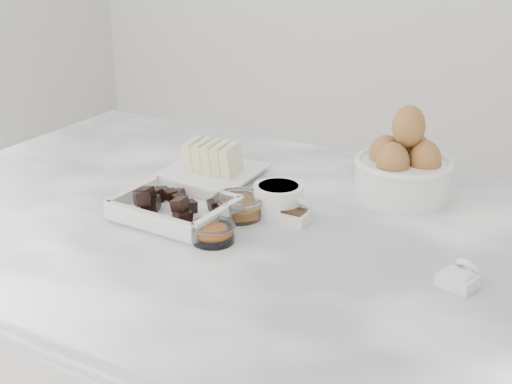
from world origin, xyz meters
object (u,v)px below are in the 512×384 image
Objects in this scene: chocolate_dish at (174,206)px; salt_spoon at (460,277)px; butter_plate at (209,164)px; sugar_ramekin at (278,198)px; vanilla_spoon at (295,214)px; honey_bowl at (238,206)px; egg_bowl at (404,168)px; zest_bowl at (213,232)px.

chocolate_dish reaches higher than salt_spoon.
sugar_ramekin is at bearing -23.11° from butter_plate.
chocolate_dish is 0.46m from salt_spoon.
honey_bowl is at bearing -160.63° from vanilla_spoon.
vanilla_spoon is at bearing 27.07° from chocolate_dish.
chocolate_dish is 0.19m from butter_plate.
egg_bowl is at bearing 58.40° from vanilla_spoon.
butter_plate is at bearing 124.68° from zest_bowl.
chocolate_dish reaches higher than sugar_ramekin.
sugar_ramekin is 1.19× the size of zest_bowl.
honey_bowl is at bearing 34.01° from chocolate_dish.
chocolate_dish is at bearing -136.44° from egg_bowl.
egg_bowl is 0.31m from salt_spoon.
sugar_ramekin is at bearing 160.27° from vanilla_spoon.
sugar_ramekin reaches higher than zest_bowl.
vanilla_spoon reaches higher than zest_bowl.
butter_plate reaches higher than chocolate_dish.
salt_spoon is (0.17, -0.26, -0.04)m from egg_bowl.
butter_plate is 0.25m from vanilla_spoon.
egg_bowl reaches higher than salt_spoon.
chocolate_dish is 2.87× the size of salt_spoon.
sugar_ramekin is 0.97× the size of honey_bowl.
butter_plate is 0.21m from sugar_ramekin.
honey_bowl is 0.38m from salt_spoon.
egg_bowl reaches higher than chocolate_dish.
butter_plate is 1.02× the size of egg_bowl.
vanilla_spoon is (0.07, 0.13, -0.00)m from zest_bowl.
chocolate_dish is at bearing -178.18° from salt_spoon.
sugar_ramekin is at bearing -131.75° from egg_bowl.
egg_bowl reaches higher than zest_bowl.
sugar_ramekin reaches higher than vanilla_spoon.
honey_bowl is at bearing 173.38° from salt_spoon.
egg_bowl is 0.30m from honey_bowl.
honey_bowl and salt_spoon have the same top height.
egg_bowl is at bearing 14.72° from butter_plate.
sugar_ramekin is at bearing 37.24° from chocolate_dish.
butter_plate reaches higher than zest_bowl.
salt_spoon is (0.37, -0.04, -0.01)m from honey_bowl.
butter_plate is (-0.05, 0.18, 0.00)m from chocolate_dish.
zest_bowl is at bearing -55.32° from butter_plate.
salt_spoon is at bearing -14.60° from vanilla_spoon.
sugar_ramekin is 1.39× the size of vanilla_spoon.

